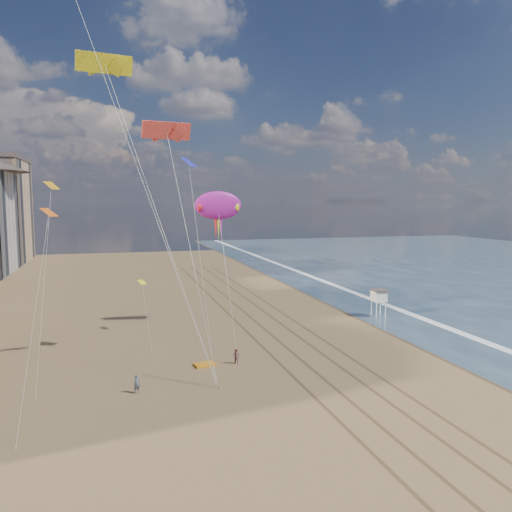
{
  "coord_description": "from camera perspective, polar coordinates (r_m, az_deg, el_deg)",
  "views": [
    {
      "loc": [
        -16.27,
        -27.46,
        15.58
      ],
      "look_at": [
        -0.97,
        26.0,
        9.5
      ],
      "focal_mm": 35.0,
      "sensor_mm": 36.0,
      "label": 1
    }
  ],
  "objects": [
    {
      "name": "show_kite",
      "position": [
        61.61,
        -4.34,
        5.75
      ],
      "size": [
        5.12,
        8.85,
        21.71
      ],
      "color": "#9E1891",
      "rests_on": "ground"
    },
    {
      "name": "wet_sand",
      "position": [
        77.7,
        11.44,
        -5.45
      ],
      "size": [
        260.0,
        260.0,
        0.0
      ],
      "primitive_type": "plane",
      "color": "#42301E",
      "rests_on": "ground"
    },
    {
      "name": "small_kites",
      "position": [
        49.4,
        -15.66,
        6.08
      ],
      "size": [
        14.32,
        17.48,
        13.94
      ],
      "color": "orange",
      "rests_on": "ground"
    },
    {
      "name": "grounded_kite",
      "position": [
        48.93,
        -5.89,
        -12.23
      ],
      "size": [
        2.14,
        1.58,
        0.22
      ],
      "primitive_type": "cube",
      "rotation": [
        0.0,
        0.0,
        0.19
      ],
      "color": "orange",
      "rests_on": "ground"
    },
    {
      "name": "lifeguard_stand",
      "position": [
        69.76,
        13.86,
        -4.46
      ],
      "size": [
        2.04,
        2.04,
        3.69
      ],
      "color": "silver",
      "rests_on": "ground"
    },
    {
      "name": "kite_flyer_a",
      "position": [
        43.09,
        -13.46,
        -14.04
      ],
      "size": [
        0.64,
        0.51,
        1.54
      ],
      "primitive_type": "imported",
      "rotation": [
        0.0,
        0.0,
        0.3
      ],
      "color": "#515D68",
      "rests_on": "ground"
    },
    {
      "name": "foam",
      "position": [
        79.7,
        14.14,
        -5.22
      ],
      "size": [
        260.0,
        260.0,
        0.0
      ],
      "primitive_type": "plane",
      "color": "white",
      "rests_on": "ground"
    },
    {
      "name": "tracks",
      "position": [
        62.44,
        2.11,
        -8.21
      ],
      "size": [
        7.68,
        120.0,
        0.01
      ],
      "color": "brown",
      "rests_on": "ground"
    },
    {
      "name": "parafoils",
      "position": [
        53.75,
        -17.27,
        22.58
      ],
      "size": [
        13.59,
        10.22,
        17.53
      ],
      "color": "black",
      "rests_on": "ground"
    },
    {
      "name": "ground",
      "position": [
        35.52,
        14.01,
        -19.97
      ],
      "size": [
        260.0,
        260.0,
        0.0
      ],
      "primitive_type": "plane",
      "color": "brown",
      "rests_on": "ground"
    },
    {
      "name": "kite_flyer_b",
      "position": [
        48.93,
        -2.25,
        -11.4
      ],
      "size": [
        0.93,
        0.92,
        1.52
      ],
      "primitive_type": "imported",
      "rotation": [
        0.0,
        0.0,
        -0.73
      ],
      "color": "brown",
      "rests_on": "ground"
    }
  ]
}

